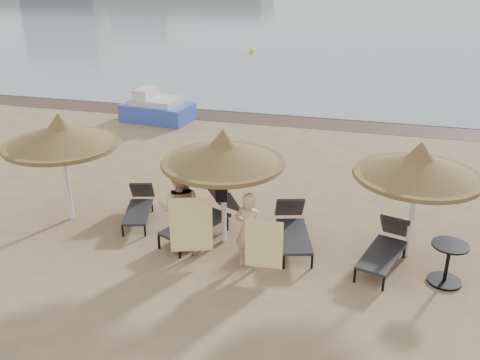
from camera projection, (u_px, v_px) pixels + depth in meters
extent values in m
plane|color=#9B7B56|center=(198.00, 243.00, 11.41)|extent=(160.00, 160.00, 0.00)
cube|color=#483323|center=(280.00, 120.00, 19.77)|extent=(200.00, 1.60, 0.01)
cylinder|color=silver|center=(67.00, 182.00, 12.09)|extent=(0.11, 0.11, 1.86)
cone|color=brown|center=(61.00, 135.00, 11.65)|extent=(2.56, 2.56, 0.49)
cone|color=brown|center=(59.00, 122.00, 11.54)|extent=(0.62, 0.62, 0.40)
cylinder|color=brown|center=(62.00, 144.00, 11.74)|extent=(2.51, 2.51, 0.09)
cylinder|color=silver|center=(224.00, 202.00, 11.13)|extent=(0.10, 0.10, 1.84)
cone|color=brown|center=(223.00, 152.00, 10.69)|extent=(2.54, 2.54, 0.48)
cone|color=brown|center=(223.00, 138.00, 10.58)|extent=(0.61, 0.61, 0.39)
cylinder|color=brown|center=(223.00, 163.00, 10.78)|extent=(2.49, 2.49, 0.09)
cylinder|color=silver|center=(412.00, 216.00, 10.59)|extent=(0.10, 0.10, 1.79)
cone|color=brown|center=(419.00, 165.00, 10.17)|extent=(2.48, 2.48, 0.47)
cone|color=brown|center=(421.00, 151.00, 10.06)|extent=(0.60, 0.60, 0.38)
cylinder|color=brown|center=(417.00, 176.00, 10.26)|extent=(2.43, 2.43, 0.09)
cylinder|color=black|center=(123.00, 231.00, 11.61)|extent=(0.04, 0.04, 0.24)
cylinder|color=black|center=(145.00, 231.00, 11.62)|extent=(0.04, 0.04, 0.24)
cylinder|color=black|center=(132.00, 207.00, 12.73)|extent=(0.04, 0.04, 0.24)
cylinder|color=black|center=(152.00, 207.00, 12.74)|extent=(0.04, 0.04, 0.24)
cube|color=black|center=(138.00, 212.00, 12.16)|extent=(0.87, 1.39, 0.05)
cube|color=black|center=(142.00, 190.00, 12.78)|extent=(0.62, 0.50, 0.49)
cylinder|color=black|center=(159.00, 242.00, 11.13)|extent=(0.05, 0.05, 0.30)
cylinder|color=black|center=(180.00, 251.00, 10.78)|extent=(0.05, 0.05, 0.30)
cylinder|color=black|center=(207.00, 216.00, 12.21)|extent=(0.05, 0.05, 0.30)
cylinder|color=black|center=(227.00, 224.00, 11.86)|extent=(0.05, 0.05, 0.30)
cube|color=black|center=(196.00, 224.00, 11.46)|extent=(1.26, 1.75, 0.06)
cube|color=black|center=(224.00, 199.00, 12.04)|extent=(0.79, 0.69, 0.61)
cylinder|color=black|center=(284.00, 262.00, 10.42)|extent=(0.05, 0.05, 0.28)
cylinder|color=black|center=(312.00, 262.00, 10.43)|extent=(0.05, 0.05, 0.28)
cylinder|color=black|center=(277.00, 229.00, 11.69)|extent=(0.05, 0.05, 0.28)
cylinder|color=black|center=(303.00, 228.00, 11.71)|extent=(0.05, 0.05, 0.28)
cube|color=black|center=(294.00, 236.00, 11.04)|extent=(1.00, 1.60, 0.06)
cube|color=black|center=(290.00, 207.00, 11.75)|extent=(0.71, 0.57, 0.56)
cylinder|color=black|center=(355.00, 276.00, 9.99)|extent=(0.05, 0.05, 0.27)
cylinder|color=black|center=(383.00, 284.00, 9.73)|extent=(0.05, 0.05, 0.27)
cylinder|color=black|center=(378.00, 245.00, 11.06)|extent=(0.05, 0.05, 0.27)
cylinder|color=black|center=(404.00, 252.00, 10.80)|extent=(0.05, 0.05, 0.27)
cube|color=black|center=(382.00, 255.00, 10.37)|extent=(1.00, 1.57, 0.06)
cube|color=black|center=(396.00, 226.00, 10.95)|extent=(0.70, 0.57, 0.55)
cylinder|color=black|center=(444.00, 281.00, 10.04)|extent=(0.63, 0.63, 0.04)
cylinder|color=black|center=(447.00, 264.00, 9.89)|extent=(0.07, 0.07, 0.76)
cylinder|color=black|center=(450.00, 245.00, 9.73)|extent=(0.67, 0.67, 0.03)
imported|color=tan|center=(180.00, 203.00, 10.71)|extent=(1.07, 0.78, 2.16)
imported|color=tan|center=(249.00, 225.00, 10.18)|extent=(0.91, 0.66, 1.85)
cube|color=yellow|center=(191.00, 225.00, 10.43)|extent=(0.80, 0.30, 1.17)
cube|color=yellow|center=(264.00, 244.00, 9.96)|extent=(0.72, 0.06, 1.00)
cube|color=silver|center=(226.00, 178.00, 11.10)|extent=(0.35, 0.22, 0.42)
cube|color=black|center=(222.00, 194.00, 10.88)|extent=(0.26, 0.12, 0.35)
cube|color=#344DB3|center=(158.00, 112.00, 19.61)|extent=(2.65, 1.77, 0.62)
cube|color=silver|center=(157.00, 102.00, 19.46)|extent=(1.72, 1.43, 0.28)
cube|color=silver|center=(146.00, 94.00, 19.52)|extent=(0.69, 1.08, 0.39)
sphere|color=#FEF628|center=(252.00, 50.00, 32.79)|extent=(0.36, 0.36, 0.36)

